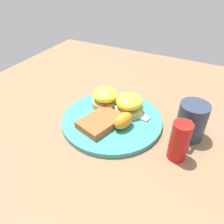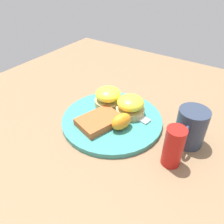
{
  "view_description": "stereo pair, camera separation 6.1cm",
  "coord_description": "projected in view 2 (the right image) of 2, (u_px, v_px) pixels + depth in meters",
  "views": [
    {
      "loc": [
        0.44,
        0.22,
        0.39
      ],
      "look_at": [
        0.0,
        0.0,
        0.03
      ],
      "focal_mm": 35.0,
      "sensor_mm": 36.0,
      "label": 1
    },
    {
      "loc": [
        0.41,
        0.27,
        0.39
      ],
      "look_at": [
        0.0,
        0.0,
        0.03
      ],
      "focal_mm": 35.0,
      "sensor_mm": 36.0,
      "label": 2
    }
  ],
  "objects": [
    {
      "name": "ground_plane",
      "position": [
        112.0,
        121.0,
        0.63
      ],
      "size": [
        1.1,
        1.1,
        0.0
      ],
      "primitive_type": "plane",
      "color": "#846647"
    },
    {
      "name": "sandwich_benedict_left",
      "position": [
        130.0,
        106.0,
        0.62
      ],
      "size": [
        0.08,
        0.08,
        0.06
      ],
      "color": "tan",
      "rests_on": "plate"
    },
    {
      "name": "condiment_bottle",
      "position": [
        173.0,
        147.0,
        0.48
      ],
      "size": [
        0.04,
        0.04,
        0.1
      ],
      "primitive_type": "cylinder",
      "color": "#B21914",
      "rests_on": "ground_plane"
    },
    {
      "name": "hashbrown_patty",
      "position": [
        99.0,
        121.0,
        0.59
      ],
      "size": [
        0.13,
        0.11,
        0.02
      ],
      "primitive_type": "cube",
      "rotation": [
        0.0,
        0.0,
        -0.29
      ],
      "color": "#B2582C",
      "rests_on": "plate"
    },
    {
      "name": "plate",
      "position": [
        112.0,
        120.0,
        0.62
      ],
      "size": [
        0.28,
        0.28,
        0.01
      ],
      "primitive_type": "cylinder",
      "color": "teal",
      "rests_on": "ground_plane"
    },
    {
      "name": "orange_wedge",
      "position": [
        121.0,
        122.0,
        0.57
      ],
      "size": [
        0.07,
        0.05,
        0.04
      ],
      "primitive_type": "ellipsoid",
      "rotation": [
        0.0,
        0.0,
        2.84
      ],
      "color": "orange",
      "rests_on": "plate"
    },
    {
      "name": "fork",
      "position": [
        124.0,
        110.0,
        0.65
      ],
      "size": [
        0.05,
        0.2,
        0.0
      ],
      "color": "silver",
      "rests_on": "plate"
    },
    {
      "name": "sandwich_benedict_right",
      "position": [
        108.0,
        97.0,
        0.66
      ],
      "size": [
        0.08,
        0.08,
        0.06
      ],
      "color": "tan",
      "rests_on": "plate"
    },
    {
      "name": "cup",
      "position": [
        191.0,
        127.0,
        0.53
      ],
      "size": [
        0.1,
        0.07,
        0.1
      ],
      "color": "#2D384C",
      "rests_on": "ground_plane"
    }
  ]
}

